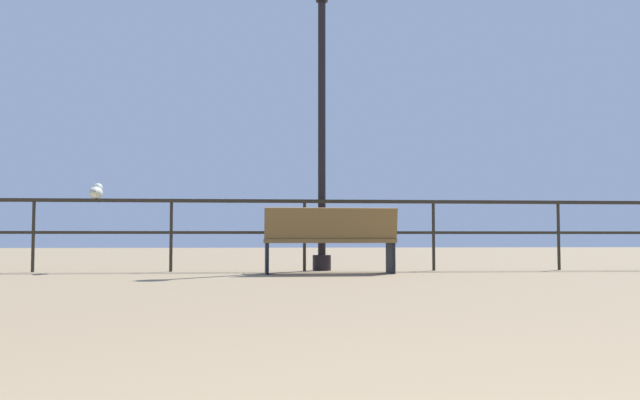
# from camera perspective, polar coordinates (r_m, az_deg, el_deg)

# --- Properties ---
(pier_railing) EXTENTS (26.00, 0.05, 1.01)m
(pier_railing) POSITION_cam_1_polar(r_m,az_deg,el_deg) (9.45, -1.33, -1.56)
(pier_railing) COLOR black
(pier_railing) RESTS_ON ground_plane
(bench_near_left) EXTENTS (1.73, 0.67, 0.86)m
(bench_near_left) POSITION_cam_1_polar(r_m,az_deg,el_deg) (8.72, 0.87, -3.16)
(bench_near_left) COLOR brown
(bench_near_left) RESTS_ON ground_plane
(lamppost_center) EXTENTS (0.34, 0.34, 4.43)m
(lamppost_center) POSITION_cam_1_polar(r_m,az_deg,el_deg) (9.86, 0.15, 9.59)
(lamppost_center) COLOR black
(lamppost_center) RESTS_ON ground_plane
(seagull_on_rail) EXTENTS (0.20, 0.47, 0.22)m
(seagull_on_rail) POSITION_cam_1_polar(r_m,az_deg,el_deg) (9.76, -18.52, 0.70)
(seagull_on_rail) COLOR silver
(seagull_on_rail) RESTS_ON pier_railing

